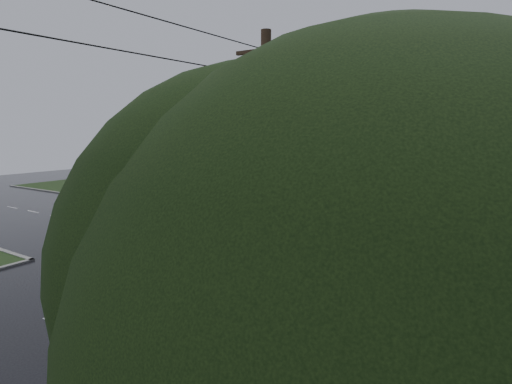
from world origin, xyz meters
The scene contains 16 objects.
ground centered at (0.00, 0.00, 0.00)m, with size 120.00×120.00×0.00m, color black.
grass_nw centered at (-26.00, 26.00, 0.04)m, with size 36.00×36.00×0.08m, color #1F3216.
gas_station centered at (-25.68, 19.70, 2.55)m, with size 26.20×18.00×5.60m.
pylon_sign centered at (-10.50, 10.50, 4.01)m, with size 2.00×0.35×6.00m.
utility_pole_nw centered at (-9.50, 9.50, 5.72)m, with size 2.20×0.32×11.00m.
utility_pole_se centered at (9.50, -9.50, 5.72)m, with size 2.20×0.32×11.00m.
utility_pole_n centered at (-9.50, 38.00, 5.47)m, with size 2.20×0.32×10.50m.
traffic_signals centered at (0.02, -0.02, 6.48)m, with size 26.87×26.87×1.47m.
house_near centered at (-20.95, 36.00, 4.41)m, with size 11.05×8.48×8.60m.
house_far centered at (-21.95, 48.00, 4.41)m, with size 11.05×8.48×8.60m.
tree_nw_behind centered at (-33.84, 29.99, 6.18)m, with size 8.93×7.60×10.00m.
tree_ne_near centered at (14.14, 21.99, 5.56)m, with size 7.99×6.80×8.98m.
tree_se centered at (15.15, -16.01, 5.56)m, with size 8.22×7.00×9.08m.
car_north centered at (-2.31, 11.26, 0.75)m, with size 1.60×4.58×1.51m, color black.
car_crossing centered at (2.93, -0.94, 0.67)m, with size 1.58×3.94×1.34m, color slate.
car_pump centered at (-14.05, 14.13, 0.71)m, with size 1.98×4.88×1.41m, color maroon.
Camera 1 is at (16.19, -20.51, 7.95)m, focal length 28.00 mm.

